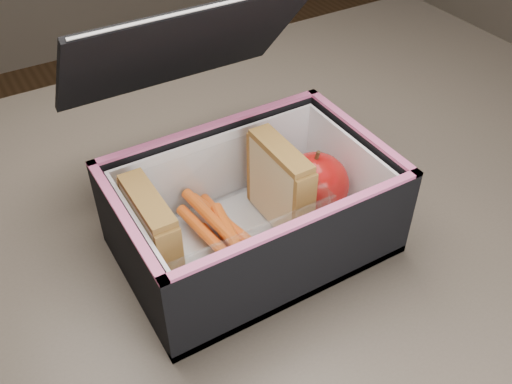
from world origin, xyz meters
TOP-DOWN VIEW (x-y plane):
  - kitchen_table at (0.00, 0.00)m, footprint 1.20×0.80m
  - lunch_bag at (-0.04, -0.05)m, footprint 0.27×0.30m
  - plastic_tub at (-0.07, -0.05)m, footprint 0.19×0.13m
  - sandwich_left at (-0.14, -0.05)m, footprint 0.02×0.09m
  - sandwich_right at (0.00, -0.05)m, footprint 0.02×0.09m
  - carrot_sticks at (-0.07, -0.05)m, footprint 0.05×0.14m
  - paper_napkin at (0.04, -0.06)m, footprint 0.08×0.08m
  - red_apple at (0.04, -0.06)m, footprint 0.09×0.09m

SIDE VIEW (x-z plane):
  - kitchen_table at x=0.00m, z-range 0.28..1.03m
  - paper_napkin at x=0.04m, z-range 0.76..0.77m
  - carrot_sticks at x=-0.07m, z-range 0.77..0.80m
  - plastic_tub at x=-0.07m, z-range 0.76..0.84m
  - red_apple at x=0.04m, z-range 0.76..0.84m
  - lunch_bag at x=-0.04m, z-range 0.69..0.93m
  - sandwich_left at x=-0.14m, z-range 0.77..0.86m
  - sandwich_right at x=0.00m, z-range 0.77..0.86m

